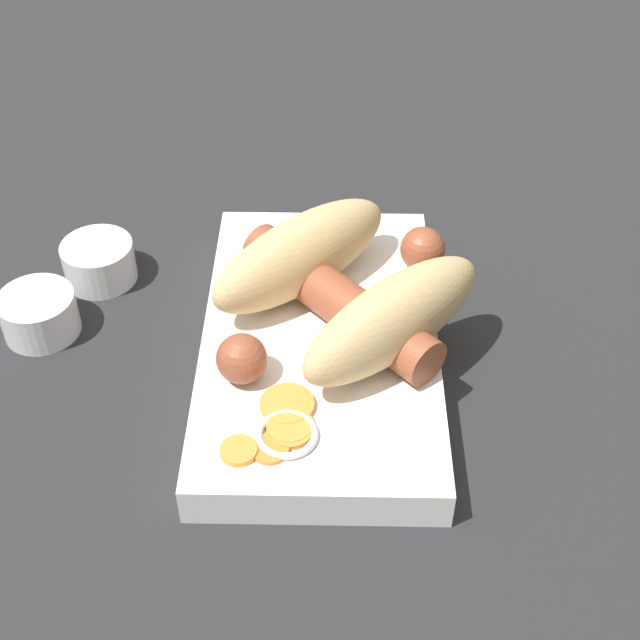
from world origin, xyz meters
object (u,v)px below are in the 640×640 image
object	(u,v)px
sausage	(338,300)
condiment_cup_far	(40,316)
food_tray	(320,346)
bread_roll	(345,285)
condiment_cup_near	(99,264)

from	to	relation	value
sausage	condiment_cup_far	xyz separation A→B (m)	(-0.01, -0.21, -0.03)
food_tray	bread_roll	bearing A→B (deg)	130.53
condiment_cup_near	condiment_cup_far	world-z (taller)	same
sausage	bread_roll	bearing A→B (deg)	101.64
bread_roll	sausage	size ratio (longest dim) A/B	1.31
food_tray	sausage	distance (m)	0.04
bread_roll	sausage	distance (m)	0.01
food_tray	bread_roll	world-z (taller)	bread_roll
food_tray	condiment_cup_near	xyz separation A→B (m)	(-0.09, -0.17, -0.00)
sausage	food_tray	bearing A→B (deg)	-42.28
bread_roll	condiment_cup_near	bearing A→B (deg)	-111.31
food_tray	condiment_cup_far	distance (m)	0.20
bread_roll	condiment_cup_near	world-z (taller)	bread_roll
sausage	condiment_cup_near	size ratio (longest dim) A/B	2.83
bread_roll	condiment_cup_far	size ratio (longest dim) A/B	3.71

